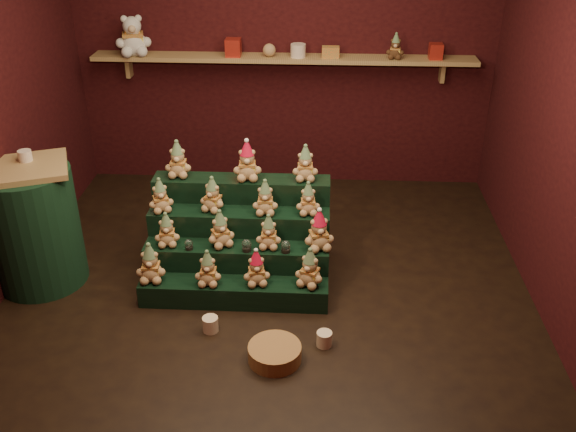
# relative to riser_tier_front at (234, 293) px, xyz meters

# --- Properties ---
(ground) EXTENTS (4.00, 4.00, 0.00)m
(ground) POSITION_rel_riser_tier_front_xyz_m (0.25, 0.21, -0.09)
(ground) COLOR black
(ground) RESTS_ON ground
(back_wall) EXTENTS (4.00, 0.10, 2.80)m
(back_wall) POSITION_rel_riser_tier_front_xyz_m (0.25, 2.26, 1.31)
(back_wall) COLOR black
(back_wall) RESTS_ON ground
(front_wall) EXTENTS (4.00, 0.10, 2.80)m
(front_wall) POSITION_rel_riser_tier_front_xyz_m (0.25, -1.84, 1.31)
(front_wall) COLOR black
(front_wall) RESTS_ON ground
(back_shelf) EXTENTS (3.60, 0.26, 0.24)m
(back_shelf) POSITION_rel_riser_tier_front_xyz_m (0.25, 2.08, 1.20)
(back_shelf) COLOR #A58552
(back_shelf) RESTS_ON ground
(riser_tier_front) EXTENTS (1.40, 0.22, 0.18)m
(riser_tier_front) POSITION_rel_riser_tier_front_xyz_m (0.00, 0.00, 0.00)
(riser_tier_front) COLOR black
(riser_tier_front) RESTS_ON ground
(riser_tier_midfront) EXTENTS (1.40, 0.22, 0.36)m
(riser_tier_midfront) POSITION_rel_riser_tier_front_xyz_m (0.00, 0.22, 0.09)
(riser_tier_midfront) COLOR black
(riser_tier_midfront) RESTS_ON ground
(riser_tier_midback) EXTENTS (1.40, 0.22, 0.54)m
(riser_tier_midback) POSITION_rel_riser_tier_front_xyz_m (0.00, 0.44, 0.18)
(riser_tier_midback) COLOR black
(riser_tier_midback) RESTS_ON ground
(riser_tier_back) EXTENTS (1.40, 0.22, 0.72)m
(riser_tier_back) POSITION_rel_riser_tier_front_xyz_m (0.00, 0.66, 0.27)
(riser_tier_back) COLOR black
(riser_tier_back) RESTS_ON ground
(teddy_0) EXTENTS (0.23, 0.21, 0.30)m
(teddy_0) POSITION_rel_riser_tier_front_xyz_m (-0.61, 0.00, 0.24)
(teddy_0) COLOR tan
(teddy_0) RESTS_ON riser_tier_front
(teddy_1) EXTENTS (0.19, 0.18, 0.27)m
(teddy_1) POSITION_rel_riser_tier_front_xyz_m (-0.18, -0.02, 0.23)
(teddy_1) COLOR tan
(teddy_1) RESTS_ON riser_tier_front
(teddy_2) EXTENTS (0.23, 0.21, 0.27)m
(teddy_2) POSITION_rel_riser_tier_front_xyz_m (0.17, 0.00, 0.23)
(teddy_2) COLOR tan
(teddy_2) RESTS_ON riser_tier_front
(teddy_3) EXTENTS (0.27, 0.26, 0.30)m
(teddy_3) POSITION_rel_riser_tier_front_xyz_m (0.56, 0.01, 0.24)
(teddy_3) COLOR tan
(teddy_3) RESTS_ON riser_tier_front
(teddy_4) EXTENTS (0.21, 0.19, 0.26)m
(teddy_4) POSITION_rel_riser_tier_front_xyz_m (-0.52, 0.22, 0.40)
(teddy_4) COLOR tan
(teddy_4) RESTS_ON riser_tier_midfront
(teddy_5) EXTENTS (0.27, 0.26, 0.29)m
(teddy_5) POSITION_rel_riser_tier_front_xyz_m (-0.12, 0.23, 0.41)
(teddy_5) COLOR tan
(teddy_5) RESTS_ON riser_tier_midfront
(teddy_6) EXTENTS (0.19, 0.17, 0.27)m
(teddy_6) POSITION_rel_riser_tier_front_xyz_m (0.25, 0.23, 0.40)
(teddy_6) COLOR tan
(teddy_6) RESTS_ON riser_tier_midfront
(teddy_7) EXTENTS (0.27, 0.25, 0.31)m
(teddy_7) POSITION_rel_riser_tier_front_xyz_m (0.62, 0.23, 0.43)
(teddy_7) COLOR tan
(teddy_7) RESTS_ON riser_tier_midfront
(teddy_8) EXTENTS (0.24, 0.23, 0.27)m
(teddy_8) POSITION_rel_riser_tier_front_xyz_m (-0.60, 0.42, 0.58)
(teddy_8) COLOR tan
(teddy_8) RESTS_ON riser_tier_midback
(teddy_9) EXTENTS (0.24, 0.23, 0.27)m
(teddy_9) POSITION_rel_riser_tier_front_xyz_m (-0.20, 0.45, 0.59)
(teddy_9) COLOR tan
(teddy_9) RESTS_ON riser_tier_midback
(teddy_10) EXTENTS (0.20, 0.18, 0.27)m
(teddy_10) POSITION_rel_riser_tier_front_xyz_m (0.21, 0.43, 0.59)
(teddy_10) COLOR tan
(teddy_10) RESTS_ON riser_tier_midback
(teddy_11) EXTENTS (0.20, 0.18, 0.26)m
(teddy_11) POSITION_rel_riser_tier_front_xyz_m (0.53, 0.44, 0.58)
(teddy_11) COLOR tan
(teddy_11) RESTS_ON riser_tier_midback
(teddy_12) EXTENTS (0.21, 0.19, 0.29)m
(teddy_12) POSITION_rel_riser_tier_front_xyz_m (-0.50, 0.68, 0.77)
(teddy_12) COLOR tan
(teddy_12) RESTS_ON riser_tier_back
(teddy_13) EXTENTS (0.24, 0.22, 0.31)m
(teddy_13) POSITION_rel_riser_tier_front_xyz_m (0.05, 0.65, 0.78)
(teddy_13) COLOR tan
(teddy_13) RESTS_ON riser_tier_back
(teddy_14) EXTENTS (0.21, 0.19, 0.28)m
(teddy_14) POSITION_rel_riser_tier_front_xyz_m (0.50, 0.67, 0.77)
(teddy_14) COLOR tan
(teddy_14) RESTS_ON riser_tier_back
(snow_globe_a) EXTENTS (0.06, 0.06, 0.08)m
(snow_globe_a) POSITION_rel_riser_tier_front_xyz_m (-0.35, 0.16, 0.31)
(snow_globe_a) COLOR black
(snow_globe_a) RESTS_ON riser_tier_midfront
(snow_globe_b) EXTENTS (0.07, 0.07, 0.10)m
(snow_globe_b) POSITION_rel_riser_tier_front_xyz_m (0.09, 0.16, 0.32)
(snow_globe_b) COLOR black
(snow_globe_b) RESTS_ON riser_tier_midfront
(snow_globe_c) EXTENTS (0.07, 0.07, 0.09)m
(snow_globe_c) POSITION_rel_riser_tier_front_xyz_m (0.38, 0.16, 0.32)
(snow_globe_c) COLOR black
(snow_globe_c) RESTS_ON riser_tier_midfront
(side_table) EXTENTS (0.79, 0.73, 0.98)m
(side_table) POSITION_rel_riser_tier_front_xyz_m (-1.54, 0.23, 0.39)
(side_table) COLOR #A58552
(side_table) RESTS_ON ground
(table_ornament) EXTENTS (0.10, 0.10, 0.08)m
(table_ornament) POSITION_rel_riser_tier_front_xyz_m (-1.54, 0.33, 0.93)
(table_ornament) COLOR beige
(table_ornament) RESTS_ON side_table
(mini_christmas_tree) EXTENTS (0.18, 0.18, 0.30)m
(mini_christmas_tree) POSITION_rel_riser_tier_front_xyz_m (-0.63, 0.18, 0.06)
(mini_christmas_tree) COLOR #432B18
(mini_christmas_tree) RESTS_ON ground
(mug_left) EXTENTS (0.11, 0.11, 0.11)m
(mug_left) POSITION_rel_riser_tier_front_xyz_m (-0.12, -0.34, -0.03)
(mug_left) COLOR beige
(mug_left) RESTS_ON ground
(mug_right) EXTENTS (0.11, 0.11, 0.11)m
(mug_right) POSITION_rel_riser_tier_front_xyz_m (0.68, -0.45, -0.04)
(mug_right) COLOR beige
(mug_right) RESTS_ON ground
(wicker_basket) EXTENTS (0.44, 0.44, 0.11)m
(wicker_basket) POSITION_rel_riser_tier_front_xyz_m (0.35, -0.62, -0.03)
(wicker_basket) COLOR olive
(wicker_basket) RESTS_ON ground
(white_bear) EXTENTS (0.39, 0.37, 0.46)m
(white_bear) POSITION_rel_riser_tier_front_xyz_m (-1.15, 2.05, 1.46)
(white_bear) COLOR silver
(white_bear) RESTS_ON back_shelf
(brown_bear) EXTENTS (0.18, 0.16, 0.23)m
(brown_bear) POSITION_rel_riser_tier_front_xyz_m (1.28, 2.05, 1.34)
(brown_bear) COLOR #452B17
(brown_bear) RESTS_ON back_shelf
(gift_tin_red_a) EXTENTS (0.14, 0.14, 0.16)m
(gift_tin_red_a) POSITION_rel_riser_tier_front_xyz_m (-0.22, 2.06, 1.31)
(gift_tin_red_a) COLOR #A52419
(gift_tin_red_a) RESTS_ON back_shelf
(gift_tin_cream) EXTENTS (0.14, 0.14, 0.12)m
(gift_tin_cream) POSITION_rel_riser_tier_front_xyz_m (0.39, 2.06, 1.29)
(gift_tin_cream) COLOR beige
(gift_tin_cream) RESTS_ON back_shelf
(gift_tin_red_b) EXTENTS (0.12, 0.12, 0.14)m
(gift_tin_red_b) POSITION_rel_riser_tier_front_xyz_m (1.65, 2.06, 1.30)
(gift_tin_red_b) COLOR #A52419
(gift_tin_red_b) RESTS_ON back_shelf
(shelf_plush_ball) EXTENTS (0.12, 0.12, 0.12)m
(shelf_plush_ball) POSITION_rel_riser_tier_front_xyz_m (0.12, 2.06, 1.29)
(shelf_plush_ball) COLOR tan
(shelf_plush_ball) RESTS_ON back_shelf
(scarf_gift_box) EXTENTS (0.16, 0.10, 0.10)m
(scarf_gift_box) POSITION_rel_riser_tier_front_xyz_m (0.69, 2.06, 1.28)
(scarf_gift_box) COLOR orange
(scarf_gift_box) RESTS_ON back_shelf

